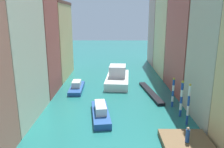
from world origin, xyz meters
TOP-DOWN VIEW (x-y plane):
  - ground_plane at (0.00, 24.50)m, footprint 154.00×154.00m
  - building_left_2 at (-12.48, 21.00)m, footprint 6.83×7.38m
  - building_left_3 at (-12.48, 30.85)m, footprint 6.83×11.66m
  - building_right_2 at (12.48, 21.98)m, footprint 6.83×11.45m
  - building_right_3 at (12.48, 33.49)m, footprint 6.83×11.29m
  - building_right_4 at (12.48, 43.84)m, footprint 6.83×8.79m
  - person_on_dock at (6.53, 5.81)m, footprint 0.36×0.36m
  - mooring_pole_0 at (7.95, 10.23)m, footprint 0.27×0.27m
  - mooring_pole_1 at (7.86, 12.45)m, footprint 0.33×0.33m
  - mooring_pole_2 at (7.66, 15.41)m, footprint 0.32×0.32m
  - vaporetto_white at (0.57, 26.13)m, footprint 4.56×10.25m
  - gondola_black at (5.59, 20.45)m, footprint 2.40×10.08m
  - motorboat_0 at (-1.72, 12.18)m, footprint 2.78×7.03m
  - motorboat_1 at (-6.19, 22.25)m, footprint 2.20×6.44m

SIDE VIEW (x-z plane):
  - ground_plane at x=0.00m, z-range 0.00..0.00m
  - gondola_black at x=5.59m, z-range 0.00..0.41m
  - motorboat_1 at x=-6.19m, z-range -0.26..1.28m
  - motorboat_0 at x=-1.72m, z-range -0.23..1.44m
  - vaporetto_white at x=0.57m, z-range -0.52..2.75m
  - person_on_dock at x=6.53m, z-range 0.51..1.99m
  - mooring_pole_2 at x=7.66m, z-range 0.05..4.06m
  - mooring_pole_1 at x=7.86m, z-range 0.05..4.53m
  - mooring_pole_0 at x=7.95m, z-range 0.04..4.82m
  - building_left_3 at x=-12.48m, z-range 0.01..14.45m
  - building_right_4 at x=12.48m, z-range 0.01..16.70m
  - building_right_3 at x=12.48m, z-range 0.01..16.83m
  - building_right_2 at x=12.48m, z-range 0.01..17.26m
  - building_left_2 at x=-12.48m, z-range 0.01..20.54m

